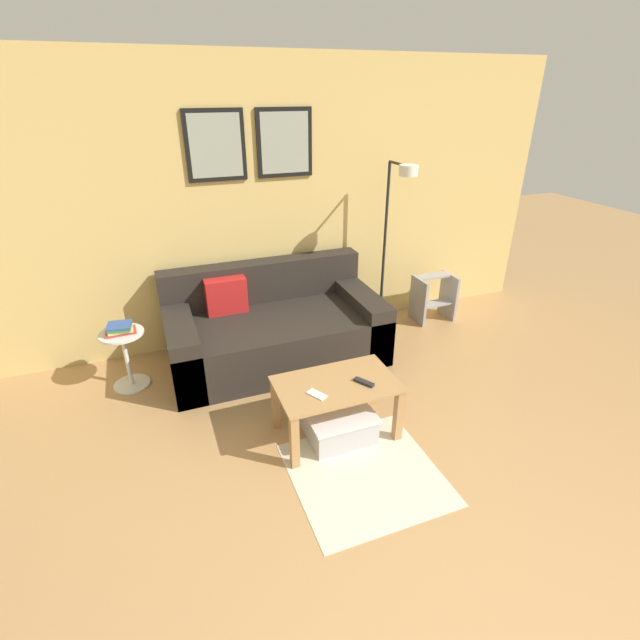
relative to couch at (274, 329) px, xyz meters
name	(u,v)px	position (x,y,z in m)	size (l,w,h in m)	color
wall_back	(281,205)	(0.26, 0.52, 1.00)	(5.60, 0.09, 2.55)	#D6B76B
area_rug	(365,474)	(0.14, -1.65, -0.28)	(0.94, 0.93, 0.01)	beige
couch	(274,329)	(0.00, 0.00, 0.00)	(1.89, 1.00, 0.82)	#28231E
coffee_table	(336,394)	(0.12, -1.19, 0.05)	(0.85, 0.51, 0.43)	#AD7F4C
storage_bin	(338,422)	(0.12, -1.23, -0.18)	(0.47, 0.44, 0.22)	#B2B2B7
floor_lamp	(394,229)	(1.23, 0.08, 0.79)	(0.23, 0.53, 1.68)	black
side_table	(126,354)	(-1.27, -0.02, 0.02)	(0.35, 0.35, 0.50)	silver
book_stack	(120,329)	(-1.27, -0.02, 0.26)	(0.24, 0.19, 0.08)	#B73333
remote_control	(364,382)	(0.29, -1.27, 0.16)	(0.04, 0.15, 0.02)	#232328
cell_phone	(317,394)	(-0.06, -1.27, 0.15)	(0.07, 0.14, 0.01)	silver
step_stool	(434,297)	(1.81, 0.15, -0.02)	(0.41, 0.30, 0.49)	#99999E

